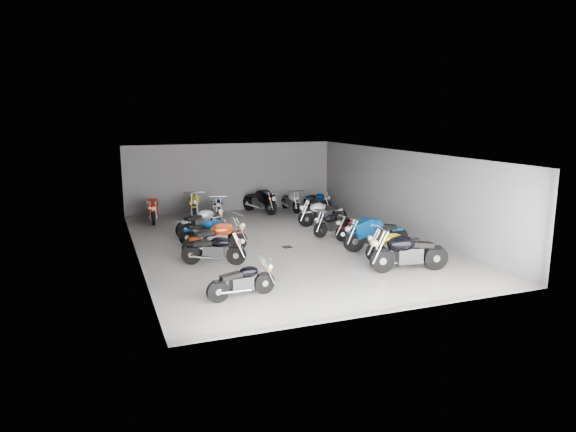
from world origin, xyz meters
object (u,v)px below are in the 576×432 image
at_px(motorcycle_left_f, 201,222).
at_px(motorcycle_back_d, 260,201).
at_px(motorcycle_left_a, 242,281).
at_px(motorcycle_right_a, 408,252).
at_px(motorcycle_right_d, 360,230).
at_px(motorcycle_left_e, 207,232).
at_px(drain_grate, 287,247).
at_px(motorcycle_left_c, 215,249).
at_px(motorcycle_right_f, 322,213).
at_px(motorcycle_back_e, 291,201).
at_px(motorcycle_right_e, 334,224).
at_px(motorcycle_right_b, 398,246).
at_px(motorcycle_back_c, 218,208).
at_px(motorcycle_back_f, 318,201).
at_px(motorcycle_left_d, 216,238).
at_px(motorcycle_right_c, 375,234).
at_px(motorcycle_back_a, 153,210).
at_px(motorcycle_back_b, 195,205).

relative_size(motorcycle_left_f, motorcycle_back_d, 0.90).
distance_m(motorcycle_left_a, motorcycle_right_a, 5.20).
xyz_separation_m(motorcycle_left_f, motorcycle_right_d, (5.17, -3.11, -0.07)).
bearing_deg(motorcycle_left_e, motorcycle_right_d, 84.88).
height_order(drain_grate, motorcycle_left_c, motorcycle_left_c).
bearing_deg(motorcycle_right_f, motorcycle_back_e, 1.33).
relative_size(drain_grate, motorcycle_right_e, 0.17).
height_order(motorcycle_right_b, motorcycle_right_d, motorcycle_right_b).
bearing_deg(motorcycle_left_c, drain_grate, 136.44).
xyz_separation_m(motorcycle_back_c, motorcycle_back_f, (5.00, 0.36, -0.04)).
distance_m(motorcycle_left_e, motorcycle_back_f, 8.03).
bearing_deg(motorcycle_left_a, motorcycle_right_b, 95.13).
xyz_separation_m(motorcycle_left_a, motorcycle_right_e, (5.12, 5.30, 0.01)).
height_order(drain_grate, motorcycle_left_e, motorcycle_left_e).
relative_size(motorcycle_back_c, motorcycle_back_f, 1.11).
relative_size(motorcycle_left_d, motorcycle_left_f, 1.13).
bearing_deg(motorcycle_back_d, motorcycle_left_d, 39.84).
xyz_separation_m(motorcycle_right_b, motorcycle_back_d, (-1.58, 9.25, 0.06)).
height_order(motorcycle_right_c, motorcycle_back_c, motorcycle_right_c).
height_order(motorcycle_left_a, motorcycle_back_f, motorcycle_left_a).
height_order(motorcycle_back_a, motorcycle_back_e, motorcycle_back_a).
relative_size(motorcycle_right_e, motorcycle_back_d, 0.84).
height_order(motorcycle_left_c, motorcycle_right_f, motorcycle_right_f).
distance_m(motorcycle_right_c, motorcycle_back_c, 8.16).
height_order(motorcycle_right_c, motorcycle_right_f, motorcycle_right_c).
bearing_deg(motorcycle_back_a, motorcycle_left_f, 120.25).
bearing_deg(motorcycle_back_b, motorcycle_left_f, 94.67).
distance_m(motorcycle_right_d, motorcycle_back_a, 9.14).
bearing_deg(motorcycle_left_a, motorcycle_right_c, 108.48).
relative_size(motorcycle_left_c, motorcycle_back_a, 0.86).
distance_m(motorcycle_right_f, motorcycle_back_c, 4.77).
distance_m(motorcycle_back_b, motorcycle_back_d, 3.08).
bearing_deg(motorcycle_back_a, motorcycle_right_c, 137.05).
xyz_separation_m(motorcycle_back_b, motorcycle_back_e, (4.59, -0.02, -0.09)).
distance_m(motorcycle_left_e, motorcycle_back_b, 4.93).
height_order(motorcycle_right_a, motorcycle_right_e, motorcycle_right_a).
relative_size(motorcycle_left_a, motorcycle_left_e, 0.97).
bearing_deg(motorcycle_right_c, motorcycle_back_f, -6.58).
xyz_separation_m(motorcycle_left_d, motorcycle_left_f, (0.09, 2.97, -0.04)).
bearing_deg(motorcycle_left_f, motorcycle_left_c, -29.15).
bearing_deg(motorcycle_right_d, motorcycle_back_c, 57.32).
height_order(drain_grate, motorcycle_left_d, motorcycle_left_d).
relative_size(motorcycle_right_b, motorcycle_back_c, 1.05).
distance_m(motorcycle_left_d, motorcycle_left_f, 2.97).
bearing_deg(motorcycle_right_a, motorcycle_left_c, 73.48).
xyz_separation_m(motorcycle_right_e, motorcycle_back_d, (-1.26, 5.31, 0.11)).
bearing_deg(drain_grate, motorcycle_right_c, -28.29).
height_order(motorcycle_left_a, motorcycle_left_f, motorcycle_left_f).
bearing_deg(motorcycle_right_d, motorcycle_back_a, 71.33).
distance_m(motorcycle_left_c, motorcycle_back_f, 9.97).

